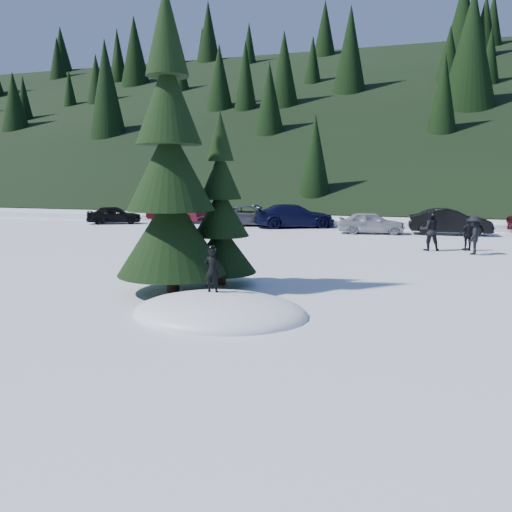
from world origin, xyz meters
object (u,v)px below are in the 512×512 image
(spruce_tall, at_px, (170,179))
(car_5, at_px, (450,222))
(adult_0, at_px, (430,230))
(car_4, at_px, (371,223))
(child_skier, at_px, (212,270))
(car_2, at_px, (248,216))
(spruce_short, at_px, (221,218))
(adult_2, at_px, (474,235))
(car_1, at_px, (177,212))
(car_3, at_px, (294,216))
(adult_1, at_px, (468,234))
(car_0, at_px, (114,215))

(spruce_tall, distance_m, car_5, 20.23)
(adult_0, relative_size, car_4, 0.49)
(car_5, bearing_deg, child_skier, 157.00)
(adult_0, height_order, car_2, adult_0)
(spruce_tall, xyz_separation_m, child_skier, (1.89, -1.51, -2.27))
(spruce_short, xyz_separation_m, child_skier, (0.89, -2.91, -1.06))
(adult_0, distance_m, car_2, 14.46)
(car_2, relative_size, car_4, 1.27)
(adult_2, distance_m, car_1, 21.62)
(car_1, bearing_deg, spruce_tall, -147.61)
(car_5, bearing_deg, car_3, 79.17)
(adult_0, bearing_deg, car_1, -39.78)
(spruce_tall, distance_m, adult_1, 14.95)
(spruce_short, distance_m, car_3, 18.00)
(child_skier, distance_m, adult_0, 13.75)
(spruce_short, bearing_deg, car_5, 65.00)
(spruce_tall, bearing_deg, car_0, 127.40)
(car_4, bearing_deg, car_0, 80.35)
(car_0, height_order, car_4, car_4)
(car_1, height_order, car_4, car_1)
(car_0, height_order, car_3, car_3)
(adult_2, relative_size, car_5, 0.37)
(spruce_short, distance_m, adult_0, 11.68)
(spruce_tall, xyz_separation_m, spruce_short, (1.00, 1.40, -1.22))
(car_1, bearing_deg, car_3, -90.38)
(car_0, distance_m, car_5, 22.50)
(car_0, bearing_deg, car_5, -113.96)
(car_4, bearing_deg, adult_2, -151.11)
(car_2, height_order, car_3, car_3)
(adult_2, relative_size, car_4, 0.44)
(car_0, distance_m, car_1, 4.47)
(car_3, xyz_separation_m, car_4, (5.16, -2.08, -0.11))
(car_2, relative_size, car_5, 1.08)
(car_0, xyz_separation_m, car_3, (12.92, 1.29, 0.13))
(car_0, xyz_separation_m, car_4, (18.08, -0.80, 0.02))
(child_skier, distance_m, car_5, 20.73)
(adult_2, relative_size, car_0, 0.45)
(car_2, bearing_deg, adult_1, -144.23)
(car_1, bearing_deg, car_5, -90.63)
(spruce_tall, xyz_separation_m, car_5, (8.76, 18.05, -2.56))
(car_0, bearing_deg, car_2, -104.34)
(car_2, bearing_deg, car_4, -129.05)
(car_0, relative_size, car_2, 0.76)
(spruce_tall, height_order, adult_1, spruce_tall)
(spruce_short, xyz_separation_m, adult_2, (8.26, 9.01, -1.25))
(car_3, height_order, car_4, car_3)
(car_5, bearing_deg, adult_0, 165.85)
(child_skier, bearing_deg, adult_1, -120.39)
(adult_2, relative_size, car_1, 0.38)
(adult_1, bearing_deg, car_2, -60.23)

